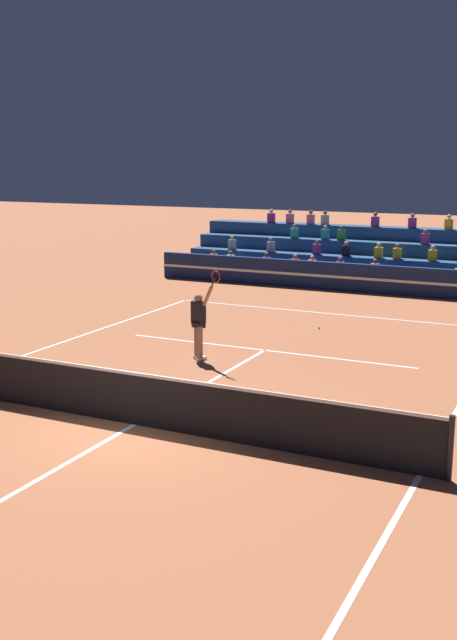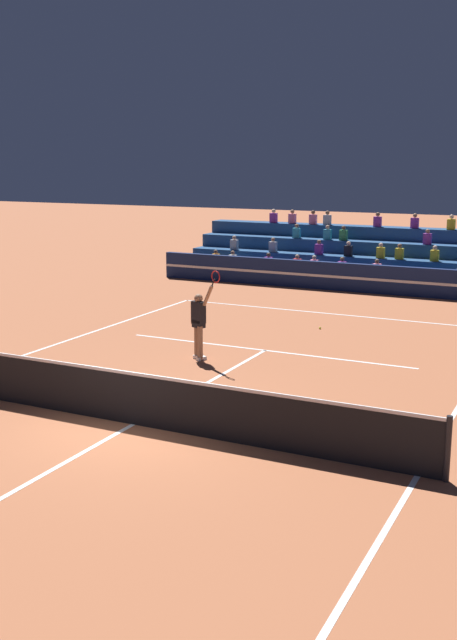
% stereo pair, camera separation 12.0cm
% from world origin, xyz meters
% --- Properties ---
extents(ground_plane, '(120.00, 120.00, 0.00)m').
position_xyz_m(ground_plane, '(0.00, 0.00, 0.00)').
color(ground_plane, '#AD603D').
extents(court_lines, '(11.10, 23.90, 0.01)m').
position_xyz_m(court_lines, '(0.00, 0.00, 0.00)').
color(court_lines, white).
rests_on(court_lines, ground).
extents(tennis_net, '(12.00, 0.10, 1.10)m').
position_xyz_m(tennis_net, '(0.00, 0.00, 0.54)').
color(tennis_net, black).
rests_on(tennis_net, ground).
extents(sponsor_banner_wall, '(18.00, 0.26, 1.10)m').
position_xyz_m(sponsor_banner_wall, '(0.00, 16.43, 0.55)').
color(sponsor_banner_wall, navy).
rests_on(sponsor_banner_wall, ground).
extents(bleacher_stand, '(17.40, 3.80, 2.83)m').
position_xyz_m(bleacher_stand, '(0.00, 19.59, 0.84)').
color(bleacher_stand, navy).
rests_on(bleacher_stand, ground).
extents(tennis_player, '(1.08, 0.55, 2.44)m').
position_xyz_m(tennis_player, '(-1.15, 4.84, 0.99)').
color(tennis_player, '#9E7051').
rests_on(tennis_player, ground).
extents(tennis_ball, '(0.07, 0.07, 0.07)m').
position_xyz_m(tennis_ball, '(0.47, 9.55, 0.03)').
color(tennis_ball, '#C6DB33').
rests_on(tennis_ball, ground).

